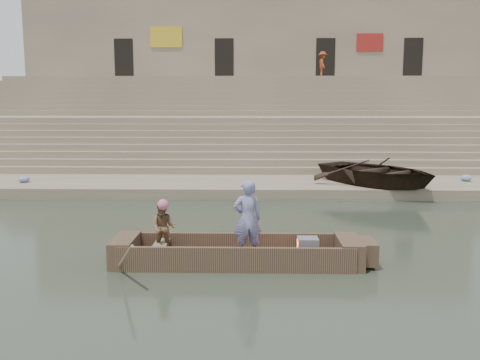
{
  "coord_description": "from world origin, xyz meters",
  "views": [
    {
      "loc": [
        -0.03,
        -13.19,
        3.7
      ],
      "look_at": [
        -0.38,
        1.86,
        1.4
      ],
      "focal_mm": 39.31,
      "sensor_mm": 36.0,
      "label": 1
    }
  ],
  "objects_px": {
    "standing_man": "(247,219)",
    "rowing_man": "(163,228)",
    "beached_rowboat": "(377,172)",
    "television": "(307,246)",
    "main_rowboat": "(236,259)",
    "pedestrian": "(323,64)"
  },
  "relations": [
    {
      "from": "standing_man",
      "to": "main_rowboat",
      "type": "bearing_deg",
      "value": -49.3
    },
    {
      "from": "television",
      "to": "main_rowboat",
      "type": "bearing_deg",
      "value": 180.0
    },
    {
      "from": "beached_rowboat",
      "to": "television",
      "type": "bearing_deg",
      "value": -150.81
    },
    {
      "from": "standing_man",
      "to": "rowing_man",
      "type": "xyz_separation_m",
      "value": [
        -1.92,
        0.29,
        -0.28
      ]
    },
    {
      "from": "main_rowboat",
      "to": "pedestrian",
      "type": "height_order",
      "value": "pedestrian"
    },
    {
      "from": "television",
      "to": "beached_rowboat",
      "type": "xyz_separation_m",
      "value": [
        3.63,
        8.9,
        0.5
      ]
    },
    {
      "from": "standing_man",
      "to": "beached_rowboat",
      "type": "distance_m",
      "value": 10.37
    },
    {
      "from": "standing_man",
      "to": "beached_rowboat",
      "type": "height_order",
      "value": "standing_man"
    },
    {
      "from": "rowing_man",
      "to": "standing_man",
      "type": "bearing_deg",
      "value": -3.91
    },
    {
      "from": "rowing_man",
      "to": "beached_rowboat",
      "type": "bearing_deg",
      "value": 56.45
    },
    {
      "from": "television",
      "to": "pedestrian",
      "type": "distance_m",
      "value": 24.13
    },
    {
      "from": "standing_man",
      "to": "pedestrian",
      "type": "bearing_deg",
      "value": -112.79
    },
    {
      "from": "main_rowboat",
      "to": "beached_rowboat",
      "type": "relative_size",
      "value": 0.99
    },
    {
      "from": "standing_man",
      "to": "pedestrian",
      "type": "distance_m",
      "value": 24.39
    },
    {
      "from": "pedestrian",
      "to": "television",
      "type": "bearing_deg",
      "value": 172.22
    },
    {
      "from": "standing_man",
      "to": "rowing_man",
      "type": "height_order",
      "value": "standing_man"
    },
    {
      "from": "standing_man",
      "to": "rowing_man",
      "type": "bearing_deg",
      "value": -20.05
    },
    {
      "from": "beached_rowboat",
      "to": "rowing_man",
      "type": "bearing_deg",
      "value": -166.73
    },
    {
      "from": "standing_man",
      "to": "pedestrian",
      "type": "relative_size",
      "value": 1.09
    },
    {
      "from": "main_rowboat",
      "to": "standing_man",
      "type": "xyz_separation_m",
      "value": [
        0.25,
        -0.19,
        0.98
      ]
    },
    {
      "from": "television",
      "to": "rowing_man",
      "type": "bearing_deg",
      "value": 178.42
    },
    {
      "from": "main_rowboat",
      "to": "rowing_man",
      "type": "distance_m",
      "value": 1.81
    }
  ]
}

